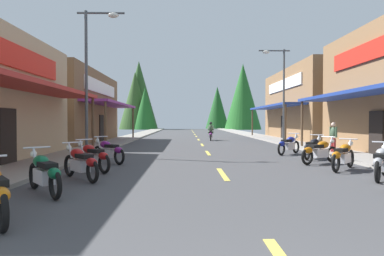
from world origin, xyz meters
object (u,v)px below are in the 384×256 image
at_px(motorcycle_parked_left_2, 81,162).
at_px(motorcycle_parked_left_1, 44,173).
at_px(pedestrian_browsing, 333,136).
at_px(motorcycle_parked_right_2, 343,155).
at_px(motorcycle_parked_left_4, 108,151).
at_px(motorcycle_parked_right_4, 313,148).
at_px(streetlamp_left, 93,63).
at_px(streetlamp_right, 279,83).
at_px(motorcycle_parked_right_5, 289,144).
at_px(rider_cruising_lead, 211,133).
at_px(motorcycle_parked_right_1, 381,162).
at_px(motorcycle_parked_left_3, 92,156).
at_px(motorcycle_parked_right_3, 319,151).

bearing_deg(motorcycle_parked_left_2, motorcycle_parked_left_1, 131.23).
distance_m(motorcycle_parked_left_2, pedestrian_browsing, 12.41).
bearing_deg(motorcycle_parked_left_1, motorcycle_parked_right_2, -106.45).
distance_m(motorcycle_parked_left_1, motorcycle_parked_left_4, 5.52).
height_order(motorcycle_parked_left_2, pedestrian_browsing, pedestrian_browsing).
relative_size(motorcycle_parked_right_4, motorcycle_parked_left_4, 1.08).
height_order(streetlamp_left, motorcycle_parked_left_1, streetlamp_left).
bearing_deg(streetlamp_right, motorcycle_parked_left_2, -124.09).
relative_size(motorcycle_parked_right_5, rider_cruising_lead, 0.75).
height_order(streetlamp_left, motorcycle_parked_left_4, streetlamp_left).
height_order(motorcycle_parked_right_2, motorcycle_parked_left_1, same).
xyz_separation_m(motorcycle_parked_left_4, pedestrian_browsing, (10.28, 3.35, 0.41)).
relative_size(streetlamp_right, motorcycle_parked_right_1, 3.73).
xyz_separation_m(motorcycle_parked_left_2, motorcycle_parked_left_4, (-0.06, 3.68, 0.00)).
height_order(streetlamp_left, rider_cruising_lead, streetlamp_left).
height_order(streetlamp_left, motorcycle_parked_right_2, streetlamp_left).
distance_m(motorcycle_parked_right_2, motorcycle_parked_left_4, 8.49).
xyz_separation_m(motorcycle_parked_right_4, rider_cruising_lead, (-3.41, 13.77, 0.17)).
height_order(motorcycle_parked_right_1, motorcycle_parked_right_4, same).
bearing_deg(motorcycle_parked_right_5, rider_cruising_lead, 58.41).
relative_size(motorcycle_parked_left_1, rider_cruising_lead, 0.80).
bearing_deg(pedestrian_browsing, motorcycle_parked_left_1, 29.95).
distance_m(streetlamp_right, motorcycle_parked_right_5, 8.12).
height_order(motorcycle_parked_left_4, rider_cruising_lead, rider_cruising_lead).
bearing_deg(motorcycle_parked_left_2, pedestrian_browsing, -96.75).
distance_m(motorcycle_parked_right_1, motorcycle_parked_right_5, 7.04).
bearing_deg(motorcycle_parked_right_2, streetlamp_left, 106.79).
distance_m(streetlamp_right, motorcycle_parked_left_1, 18.97).
bearing_deg(motorcycle_parked_right_1, motorcycle_parked_left_4, 102.87).
height_order(motorcycle_parked_right_2, motorcycle_parked_left_2, same).
bearing_deg(pedestrian_browsing, motorcycle_parked_right_5, -9.22).
xyz_separation_m(streetlamp_left, rider_cruising_lead, (6.40, 12.55, -3.68)).
bearing_deg(streetlamp_right, motorcycle_parked_left_1, -121.53).
distance_m(streetlamp_left, rider_cruising_lead, 14.56).
distance_m(motorcycle_parked_right_4, pedestrian_browsing, 2.67).
xyz_separation_m(streetlamp_left, motorcycle_parked_left_2, (1.34, -6.28, -3.84)).
relative_size(motorcycle_parked_left_2, motorcycle_parked_left_3, 1.05).
bearing_deg(motorcycle_parked_right_4, motorcycle_parked_left_2, 160.43).
bearing_deg(motorcycle_parked_right_4, motorcycle_parked_left_3, 151.63).
bearing_deg(motorcycle_parked_right_4, rider_cruising_lead, 53.41).
height_order(rider_cruising_lead, pedestrian_browsing, pedestrian_browsing).
distance_m(motorcycle_parked_right_2, motorcycle_parked_left_1, 9.16).
bearing_deg(motorcycle_parked_right_3, motorcycle_parked_right_1, -116.12).
relative_size(motorcycle_parked_right_4, motorcycle_parked_left_1, 1.00).
bearing_deg(motorcycle_parked_right_2, pedestrian_browsing, 21.57).
bearing_deg(motorcycle_parked_left_4, motorcycle_parked_left_2, 135.60).
bearing_deg(motorcycle_parked_right_2, motorcycle_parked_right_1, -129.64).
xyz_separation_m(motorcycle_parked_left_3, motorcycle_parked_left_4, (0.05, 2.10, 0.00)).
bearing_deg(motorcycle_parked_right_3, rider_cruising_lead, 68.67).
bearing_deg(pedestrian_browsing, motorcycle_parked_right_4, 37.81).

